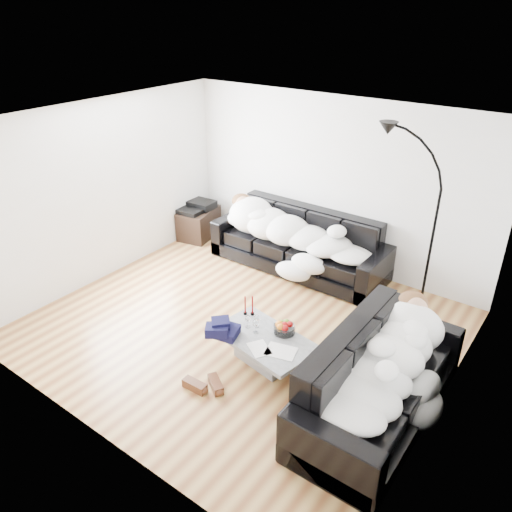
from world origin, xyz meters
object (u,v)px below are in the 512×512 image
Objects in this scene: wine_glass_a at (257,321)px; candle_left at (245,306)px; floor_lamp at (432,241)px; sleeper_back at (297,231)px; sofa_back at (299,242)px; av_cabinet at (199,223)px; coffee_table at (264,349)px; sleeper_right at (383,362)px; shoes at (205,385)px; fruit_bowl at (284,327)px; candle_right at (252,306)px; wine_glass_c at (256,326)px; stereo at (198,206)px; sofa_right at (381,378)px; wine_glass_b at (248,321)px.

candle_left reaches higher than wine_glass_a.
sleeper_back is at bearing 167.71° from floor_lamp.
av_cabinet is (-2.03, -0.05, -0.20)m from sofa_back.
coffee_table is at bearing -67.00° from sleeper_back.
shoes is (-1.65, -0.78, -0.60)m from sleeper_right.
av_cabinet is (-2.93, 2.12, 0.08)m from coffee_table.
candle_right reaches higher than fruit_bowl.
stereo is (-2.79, 2.10, 0.14)m from wine_glass_c.
shoes is at bearing -94.04° from wine_glass_a.
sofa_right is 1.04× the size of floor_lamp.
wine_glass_c is (-0.14, 0.02, 0.26)m from coffee_table.
candle_left is (-1.86, 0.23, -0.19)m from sleeper_right.
av_cabinet is at bearing 143.80° from wine_glass_a.
wine_glass_c is 3.50m from av_cabinet.
shoes is 3.93m from av_cabinet.
sofa_right is 1.87m from shoes.
fruit_bowl is at bearing 57.99° from coffee_table.
sleeper_right reaches higher than fruit_bowl.
wine_glass_b is at bearing -139.65° from wine_glass_a.
candle_left reaches higher than fruit_bowl.
wine_glass_c is (0.06, -0.10, 0.00)m from wine_glass_a.
sleeper_right reaches higher than candle_right.
fruit_bowl is 0.33m from wine_glass_c.
coffee_table is at bearing -27.88° from candle_left.
coffee_table is 0.34m from wine_glass_a.
wine_glass_a is 0.12m from wine_glass_c.
sleeper_back is 4.81× the size of shoes.
wine_glass_b is at bearing -46.16° from candle_left.
wine_glass_a is 1.02× the size of wine_glass_b.
wine_glass_b is 0.37× the size of stereo.
sofa_right is at bearing -37.56° from av_cabinet.
wine_glass_b reaches higher than coffee_table.
shoes is at bearing -98.74° from wine_glass_c.
sleeper_back is 14.46× the size of wine_glass_b.
sleeper_right is at bearing -8.64° from candle_right.
shoes is (-0.12, -0.78, -0.37)m from wine_glass_c.
wine_glass_c is (-0.27, -0.20, 0.01)m from fruit_bowl.
wine_glass_a is at bearing 40.35° from wine_glass_b.
floor_lamp is at bearing 49.51° from candle_right.
floor_lamp is (-0.29, 2.02, 0.43)m from sleeper_right.
av_cabinet is (-2.54, 1.83, -0.22)m from candle_right.
sleeper_right reaches higher than wine_glass_c.
candle_right is at bearing 106.83° from shoes.
sofa_right is 13.94× the size of wine_glass_b.
sleeper_back is 14.16× the size of wine_glass_a.
sleeper_right is at bearing -1.08° from wine_glass_b.
sofa_back is 10.59× the size of candle_right.
wine_glass_b is 0.07× the size of floor_lamp.
av_cabinet is at bearing 144.23° from candle_right.
wine_glass_c is at bearing -143.90° from fruit_bowl.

